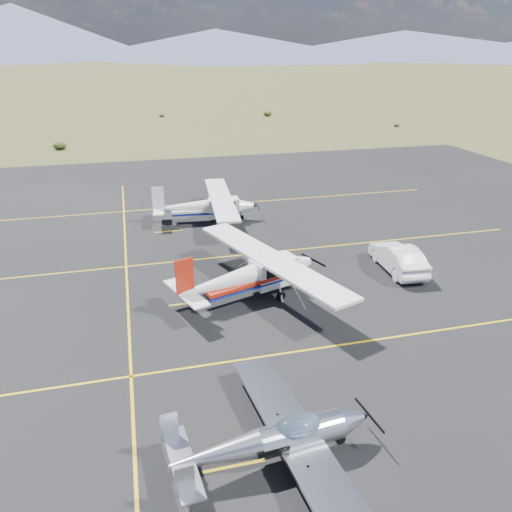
{
  "coord_description": "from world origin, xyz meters",
  "views": [
    {
      "loc": [
        -5.29,
        -15.05,
        12.11
      ],
      "look_at": [
        0.92,
        8.99,
        1.6
      ],
      "focal_mm": 35.0,
      "sensor_mm": 36.0,
      "label": 1
    }
  ],
  "objects_px": {
    "aircraft_low_wing": "(278,439)",
    "sedan": "(398,258)",
    "aircraft_plain": "(206,206)",
    "aircraft_cessna": "(251,274)"
  },
  "relations": [
    {
      "from": "aircraft_low_wing",
      "to": "sedan",
      "type": "relative_size",
      "value": 1.87
    },
    {
      "from": "aircraft_low_wing",
      "to": "aircraft_plain",
      "type": "bearing_deg",
      "value": 80.69
    },
    {
      "from": "sedan",
      "to": "aircraft_plain",
      "type": "bearing_deg",
      "value": -46.76
    },
    {
      "from": "aircraft_low_wing",
      "to": "aircraft_plain",
      "type": "relative_size",
      "value": 0.8
    },
    {
      "from": "aircraft_plain",
      "to": "aircraft_cessna",
      "type": "bearing_deg",
      "value": -83.59
    },
    {
      "from": "aircraft_low_wing",
      "to": "aircraft_cessna",
      "type": "bearing_deg",
      "value": 74.9
    },
    {
      "from": "aircraft_low_wing",
      "to": "aircraft_cessna",
      "type": "relative_size",
      "value": 0.76
    },
    {
      "from": "aircraft_plain",
      "to": "sedan",
      "type": "distance_m",
      "value": 14.74
    },
    {
      "from": "aircraft_low_wing",
      "to": "aircraft_cessna",
      "type": "xyz_separation_m",
      "value": [
        1.87,
        11.02,
        0.42
      ]
    },
    {
      "from": "aircraft_low_wing",
      "to": "aircraft_plain",
      "type": "height_order",
      "value": "aircraft_plain"
    }
  ]
}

